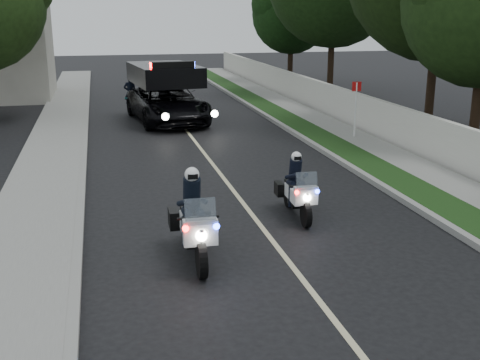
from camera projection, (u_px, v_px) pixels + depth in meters
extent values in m
plane|color=black|center=(293.00, 268.00, 11.61)|extent=(120.00, 120.00, 0.00)
cube|color=gray|center=(314.00, 145.00, 21.86)|extent=(0.20, 60.00, 0.15)
cube|color=#193814|center=(332.00, 144.00, 22.01)|extent=(1.20, 60.00, 0.16)
cube|color=gray|center=(365.00, 142.00, 22.30)|extent=(1.40, 60.00, 0.16)
cube|color=beige|center=(391.00, 124.00, 22.34)|extent=(0.22, 60.00, 1.50)
cube|color=gray|center=(84.00, 157.00, 20.04)|extent=(0.20, 60.00, 0.15)
cube|color=gray|center=(50.00, 159.00, 19.80)|extent=(2.00, 60.00, 0.16)
cube|color=#BFB78C|center=(204.00, 153.00, 20.97)|extent=(0.12, 50.00, 0.01)
imported|color=black|center=(168.00, 122.00, 26.84)|extent=(3.52, 6.38, 2.96)
imported|color=black|center=(131.00, 114.00, 28.84)|extent=(0.61, 1.67, 0.87)
imported|color=black|center=(131.00, 114.00, 28.84)|extent=(0.65, 0.48, 1.67)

